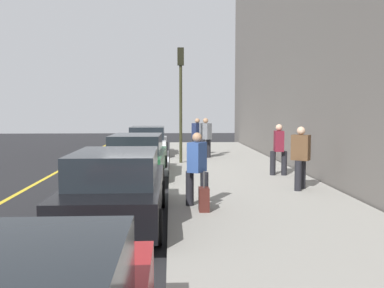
% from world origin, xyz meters
% --- Properties ---
extents(ground_plane, '(56.00, 56.00, 0.00)m').
position_xyz_m(ground_plane, '(0.00, 0.00, 0.00)').
color(ground_plane, black).
extents(sidewalk, '(28.00, 4.60, 0.15)m').
position_xyz_m(sidewalk, '(0.00, -3.30, 0.07)').
color(sidewalk, gray).
rests_on(sidewalk, ground).
extents(lane_stripe_centre, '(28.00, 0.14, 0.01)m').
position_xyz_m(lane_stripe_centre, '(0.00, 3.20, 0.00)').
color(lane_stripe_centre, gold).
rests_on(lane_stripe_centre, ground).
extents(snow_bank_curb, '(7.40, 0.56, 0.22)m').
position_xyz_m(snow_bank_curb, '(3.96, -0.70, 0.11)').
color(snow_bank_curb, white).
rests_on(snow_bank_curb, ground).
extents(parked_car_black, '(4.70, 1.91, 1.51)m').
position_xyz_m(parked_car_black, '(-6.03, 0.03, 0.76)').
color(parked_car_black, black).
rests_on(parked_car_black, ground).
extents(parked_car_green, '(4.56, 2.00, 1.51)m').
position_xyz_m(parked_car_green, '(-0.25, 0.07, 0.76)').
color(parked_car_green, black).
rests_on(parked_car_green, ground).
extents(parked_car_white, '(4.29, 1.90, 1.51)m').
position_xyz_m(parked_car_white, '(6.42, 0.06, 0.76)').
color(parked_car_white, black).
rests_on(parked_car_white, ground).
extents(pedestrian_burgundy_coat, '(0.49, 0.56, 1.70)m').
position_xyz_m(pedestrian_burgundy_coat, '(-0.60, -4.65, 1.06)').
color(pedestrian_burgundy_coat, black).
rests_on(pedestrian_burgundy_coat, sidewalk).
extents(pedestrian_blue_coat, '(0.53, 0.50, 1.67)m').
position_xyz_m(pedestrian_blue_coat, '(-5.10, -1.65, 1.04)').
color(pedestrian_blue_coat, black).
rests_on(pedestrian_blue_coat, sidewalk).
extents(pedestrian_brown_coat, '(0.51, 0.55, 1.73)m').
position_xyz_m(pedestrian_brown_coat, '(-3.21, -4.60, 1.07)').
color(pedestrian_brown_coat, black).
rests_on(pedestrian_brown_coat, sidewalk).
extents(pedestrian_navy_coat, '(0.55, 0.55, 1.77)m').
position_xyz_m(pedestrian_navy_coat, '(5.77, -2.33, 1.09)').
color(pedestrian_navy_coat, black).
rests_on(pedestrian_navy_coat, sidewalk).
extents(pedestrian_grey_coat, '(0.57, 0.56, 1.80)m').
position_xyz_m(pedestrian_grey_coat, '(4.66, -2.64, 1.11)').
color(pedestrian_grey_coat, black).
rests_on(pedestrian_grey_coat, sidewalk).
extents(traffic_light_pole, '(0.35, 0.26, 4.68)m').
position_xyz_m(traffic_light_pole, '(2.97, -1.48, 3.29)').
color(traffic_light_pole, '#2D2D19').
rests_on(traffic_light_pole, sidewalk).
extents(rolling_suitcase, '(0.34, 0.22, 0.87)m').
position_xyz_m(rolling_suitcase, '(-5.58, -1.78, 0.41)').
color(rolling_suitcase, '#471E19').
rests_on(rolling_suitcase, sidewalk).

